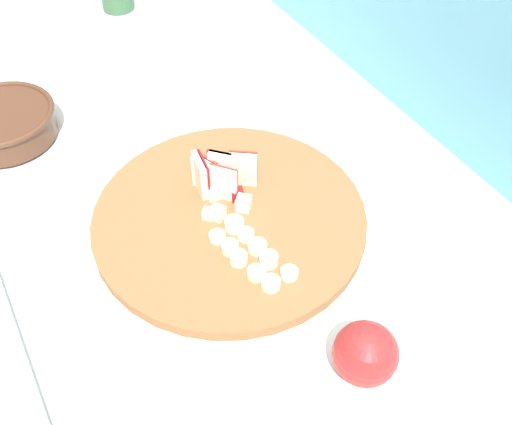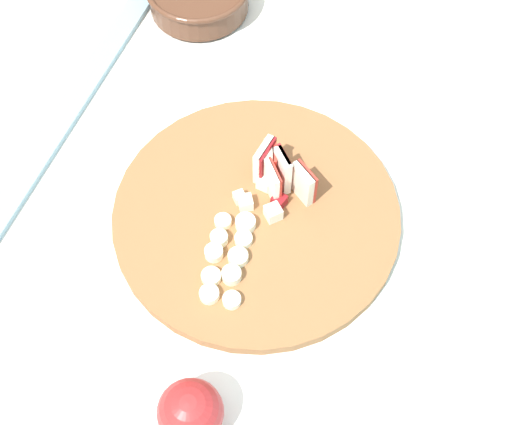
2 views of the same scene
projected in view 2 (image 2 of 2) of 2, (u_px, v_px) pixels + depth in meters
name	position (u px, v px, depth m)	size (l,w,h in m)	color
ground	(280.00, 348.00, 1.79)	(10.00, 10.00, 0.00)	#B2ADA3
tiled_countertop	(287.00, 275.00, 1.42)	(1.44, 0.76, 0.88)	silver
cutting_board	(256.00, 215.00, 0.97)	(0.41, 0.41, 0.02)	brown
apple_wedge_fan	(278.00, 170.00, 0.96)	(0.07, 0.10, 0.07)	maroon
apple_dice_pile	(263.00, 200.00, 0.96)	(0.07, 0.08, 0.02)	#EFE5CC
banana_slice_rows	(227.00, 256.00, 0.92)	(0.14, 0.08, 0.02)	#F4EAC6
whole_apple	(190.00, 412.00, 0.80)	(0.08, 0.08, 0.08)	#A32323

